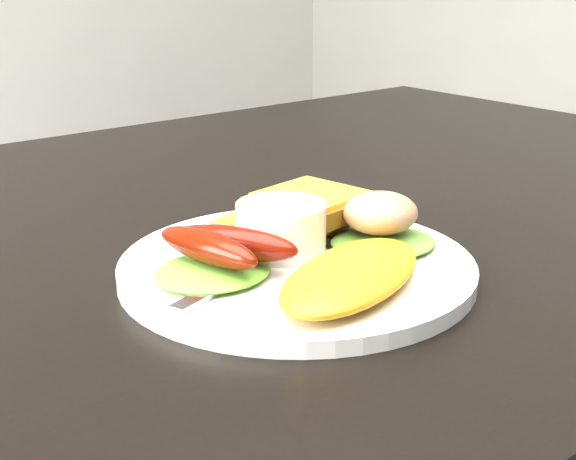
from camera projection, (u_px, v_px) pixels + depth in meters
dining_table at (280, 221)px, 0.76m from camera, size 1.20×0.80×0.04m
person at (99, 105)px, 1.44m from camera, size 0.60×0.50×1.42m
plate at (297, 268)px, 0.58m from camera, size 0.26×0.26×0.01m
lettuce_left at (213, 271)px, 0.54m from camera, size 0.09×0.08×0.01m
lettuce_right at (383, 242)px, 0.60m from camera, size 0.10×0.09×0.01m
omelette at (351, 275)px, 0.52m from camera, size 0.16×0.12×0.02m
sausage_a at (208, 247)px, 0.54m from camera, size 0.04×0.09×0.02m
sausage_b at (233, 243)px, 0.55m from camera, size 0.07×0.09×0.02m
ramekin at (281, 229)px, 0.58m from camera, size 0.07×0.07×0.04m
toast_a at (281, 226)px, 0.63m from camera, size 0.10×0.10×0.01m
toast_b at (312, 204)px, 0.64m from camera, size 0.09×0.09×0.01m
potato_salad at (380, 213)px, 0.60m from camera, size 0.06×0.06×0.03m
fork at (244, 273)px, 0.54m from camera, size 0.14×0.05×0.00m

